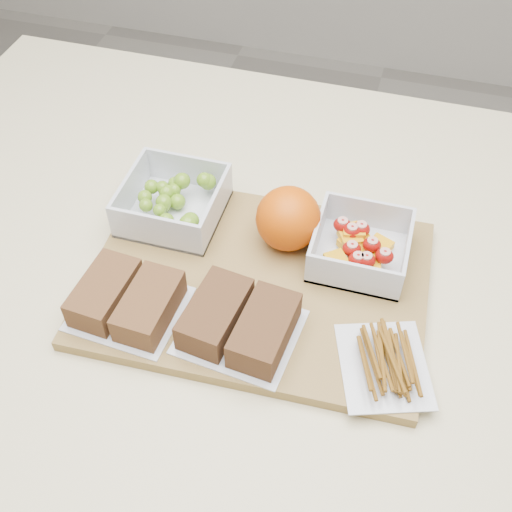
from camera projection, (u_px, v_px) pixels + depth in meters
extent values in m
cube|color=beige|center=(259.00, 432.00, 1.17)|extent=(1.20, 0.90, 0.90)
cube|color=olive|center=(258.00, 283.00, 0.81)|extent=(0.43, 0.32, 0.02)
cube|color=silver|center=(174.00, 213.00, 0.88)|extent=(0.13, 0.13, 0.00)
cube|color=silver|center=(188.00, 171.00, 0.90)|extent=(0.13, 0.00, 0.05)
cube|color=silver|center=(156.00, 232.00, 0.82)|extent=(0.13, 0.00, 0.05)
cube|color=silver|center=(216.00, 209.00, 0.85)|extent=(0.00, 0.12, 0.05)
cube|color=silver|center=(130.00, 191.00, 0.87)|extent=(0.00, 0.12, 0.05)
sphere|color=#608B1C|center=(164.00, 202.00, 0.86)|extent=(0.02, 0.02, 0.02)
sphere|color=#608B1C|center=(145.00, 197.00, 0.86)|extent=(0.02, 0.02, 0.02)
sphere|color=#608B1C|center=(183.00, 180.00, 0.88)|extent=(0.02, 0.02, 0.02)
sphere|color=#608B1C|center=(178.00, 202.00, 0.87)|extent=(0.02, 0.02, 0.02)
sphere|color=#608B1C|center=(152.00, 187.00, 0.87)|extent=(0.02, 0.02, 0.02)
sphere|color=#608B1C|center=(164.00, 206.00, 0.86)|extent=(0.02, 0.02, 0.02)
sphere|color=#608B1C|center=(162.00, 187.00, 0.87)|extent=(0.02, 0.02, 0.02)
sphere|color=#608B1C|center=(188.00, 224.00, 0.82)|extent=(0.02, 0.02, 0.02)
sphere|color=#608B1C|center=(208.00, 182.00, 0.88)|extent=(0.02, 0.02, 0.02)
sphere|color=#608B1C|center=(182.00, 181.00, 0.87)|extent=(0.02, 0.02, 0.02)
sphere|color=#608B1C|center=(146.00, 205.00, 0.85)|extent=(0.02, 0.02, 0.02)
sphere|color=#608B1C|center=(204.00, 180.00, 0.88)|extent=(0.02, 0.02, 0.02)
sphere|color=#608B1C|center=(166.00, 221.00, 0.84)|extent=(0.02, 0.02, 0.02)
sphere|color=#608B1C|center=(175.00, 184.00, 0.88)|extent=(0.02, 0.02, 0.02)
sphere|color=#608B1C|center=(167.00, 192.00, 0.87)|extent=(0.02, 0.02, 0.02)
sphere|color=#608B1C|center=(180.00, 182.00, 0.88)|extent=(0.02, 0.02, 0.02)
sphere|color=#608B1C|center=(191.00, 221.00, 0.82)|extent=(0.02, 0.02, 0.02)
sphere|color=#608B1C|center=(193.00, 228.00, 0.84)|extent=(0.02, 0.02, 0.02)
sphere|color=#608B1C|center=(174.00, 190.00, 0.87)|extent=(0.02, 0.02, 0.02)
sphere|color=#608B1C|center=(160.00, 210.00, 0.85)|extent=(0.02, 0.02, 0.02)
cube|color=silver|center=(359.00, 257.00, 0.83)|extent=(0.12, 0.12, 0.00)
cube|color=silver|center=(368.00, 214.00, 0.85)|extent=(0.12, 0.00, 0.05)
cube|color=silver|center=(353.00, 278.00, 0.77)|extent=(0.12, 0.00, 0.05)
cube|color=silver|center=(406.00, 254.00, 0.80)|extent=(0.00, 0.11, 0.05)
cube|color=silver|center=(317.00, 236.00, 0.82)|extent=(0.00, 0.11, 0.05)
cube|color=orange|center=(361.00, 260.00, 0.80)|extent=(0.03, 0.04, 0.01)
cube|color=orange|center=(355.00, 236.00, 0.83)|extent=(0.04, 0.05, 0.01)
cube|color=orange|center=(368.00, 249.00, 0.82)|extent=(0.04, 0.05, 0.01)
cube|color=orange|center=(378.00, 247.00, 0.83)|extent=(0.04, 0.04, 0.01)
cube|color=orange|center=(350.00, 237.00, 0.82)|extent=(0.04, 0.04, 0.01)
cube|color=orange|center=(354.00, 231.00, 0.82)|extent=(0.03, 0.03, 0.01)
cube|color=orange|center=(337.00, 262.00, 0.79)|extent=(0.04, 0.04, 0.01)
cube|color=orange|center=(369.00, 265.00, 0.80)|extent=(0.03, 0.03, 0.01)
cube|color=orange|center=(351.00, 244.00, 0.82)|extent=(0.04, 0.04, 0.01)
ellipsoid|color=#9A1107|center=(372.00, 245.00, 0.80)|extent=(0.02, 0.02, 0.02)
ellipsoid|color=#9A1107|center=(366.00, 260.00, 0.79)|extent=(0.02, 0.02, 0.02)
ellipsoid|color=#9A1107|center=(342.00, 225.00, 0.83)|extent=(0.02, 0.02, 0.02)
ellipsoid|color=#9A1107|center=(384.00, 256.00, 0.79)|extent=(0.02, 0.02, 0.02)
ellipsoid|color=#9A1107|center=(352.00, 231.00, 0.82)|extent=(0.02, 0.02, 0.02)
ellipsoid|color=#9A1107|center=(358.00, 260.00, 0.79)|extent=(0.02, 0.02, 0.02)
ellipsoid|color=#9A1107|center=(352.00, 249.00, 0.80)|extent=(0.02, 0.02, 0.02)
ellipsoid|color=#9A1107|center=(361.00, 229.00, 0.82)|extent=(0.02, 0.02, 0.02)
sphere|color=#D85005|center=(288.00, 219.00, 0.82)|extent=(0.08, 0.08, 0.08)
cube|color=silver|center=(129.00, 309.00, 0.77)|extent=(0.13, 0.12, 0.00)
cube|color=brown|center=(105.00, 292.00, 0.76)|extent=(0.06, 0.10, 0.04)
cube|color=brown|center=(149.00, 306.00, 0.75)|extent=(0.06, 0.10, 0.04)
cube|color=silver|center=(240.00, 332.00, 0.75)|extent=(0.14, 0.13, 0.00)
cube|color=#53331C|center=(215.00, 314.00, 0.74)|extent=(0.07, 0.11, 0.04)
cube|color=#53331C|center=(265.00, 330.00, 0.73)|extent=(0.07, 0.11, 0.04)
cube|color=silver|center=(384.00, 366.00, 0.72)|extent=(0.13, 0.14, 0.00)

